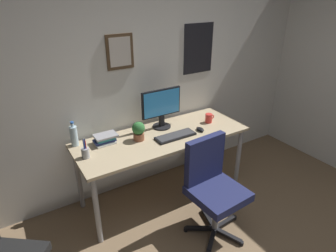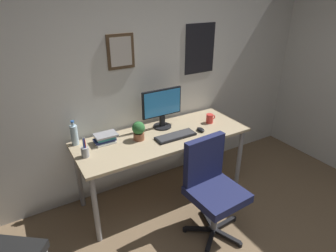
% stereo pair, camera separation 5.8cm
% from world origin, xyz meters
% --- Properties ---
extents(wall_back, '(4.40, 0.10, 2.60)m').
position_xyz_m(wall_back, '(0.00, 2.15, 1.30)').
color(wall_back, silver).
rests_on(wall_back, ground_plane).
extents(desk, '(1.83, 0.68, 0.76)m').
position_xyz_m(desk, '(-0.09, 1.73, 0.68)').
color(desk, tan).
rests_on(desk, ground_plane).
extents(office_chair, '(0.56, 0.57, 0.95)m').
position_xyz_m(office_chair, '(0.03, 1.06, 0.53)').
color(office_chair, '#1E234C').
rests_on(office_chair, ground_plane).
extents(monitor, '(0.46, 0.20, 0.43)m').
position_xyz_m(monitor, '(0.00, 1.91, 1.00)').
color(monitor, black).
rests_on(monitor, desk).
extents(keyboard, '(0.43, 0.15, 0.03)m').
position_xyz_m(keyboard, '(0.00, 1.63, 0.77)').
color(keyboard, black).
rests_on(keyboard, desk).
extents(computer_mouse, '(0.06, 0.11, 0.04)m').
position_xyz_m(computer_mouse, '(0.30, 1.61, 0.78)').
color(computer_mouse, black).
rests_on(computer_mouse, desk).
extents(water_bottle, '(0.07, 0.07, 0.25)m').
position_xyz_m(water_bottle, '(-0.93, 2.00, 0.86)').
color(water_bottle, silver).
rests_on(water_bottle, desk).
extents(coffee_mug_near, '(0.12, 0.08, 0.10)m').
position_xyz_m(coffee_mug_near, '(0.52, 1.74, 0.81)').
color(coffee_mug_near, red).
rests_on(coffee_mug_near, desk).
extents(potted_plant, '(0.13, 0.13, 0.19)m').
position_xyz_m(potted_plant, '(-0.35, 1.78, 0.86)').
color(potted_plant, brown).
rests_on(potted_plant, desk).
extents(pen_cup, '(0.07, 0.07, 0.20)m').
position_xyz_m(pen_cup, '(-0.91, 1.72, 0.81)').
color(pen_cup, '#9EA0A5').
rests_on(pen_cup, desk).
extents(book_stack_left, '(0.23, 0.15, 0.09)m').
position_xyz_m(book_stack_left, '(-0.66, 1.89, 0.81)').
color(book_stack_left, silver).
rests_on(book_stack_left, desk).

